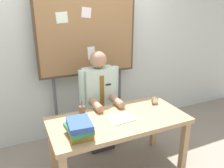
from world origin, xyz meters
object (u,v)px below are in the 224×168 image
object	(u,v)px
desk	(119,126)
person	(99,105)
book_stack	(80,128)
open_notebook	(121,118)
pen_holder	(82,110)
desk_clock	(155,101)
bulletin_board	(88,36)

from	to	relation	value
desk	person	world-z (taller)	person
desk	book_stack	xyz separation A→B (m)	(-0.50, -0.16, 0.18)
desk	open_notebook	distance (m)	0.11
person	pen_holder	xyz separation A→B (m)	(-0.33, -0.31, 0.14)
desk_clock	open_notebook	bearing A→B (deg)	-162.97
book_stack	pen_holder	bearing A→B (deg)	69.83
person	pen_holder	distance (m)	0.47
bulletin_board	book_stack	world-z (taller)	bulletin_board
desk	person	distance (m)	0.59
book_stack	desk_clock	distance (m)	1.13
person	open_notebook	size ratio (longest dim) A/B	4.71
person	open_notebook	bearing A→B (deg)	-88.27
desk_clock	pen_holder	xyz separation A→B (m)	(-0.92, 0.13, 0.01)
person	book_stack	size ratio (longest dim) A/B	4.42
pen_holder	open_notebook	bearing A→B (deg)	-40.56
person	book_stack	distance (m)	0.92
bulletin_board	book_stack	xyz separation A→B (m)	(-0.50, -1.13, -0.71)
person	open_notebook	distance (m)	0.62
person	desk	bearing A→B (deg)	-90.00
desk	person	size ratio (longest dim) A/B	1.11
open_notebook	desk_clock	world-z (taller)	desk_clock
desk	bulletin_board	distance (m)	1.32
person	bulletin_board	world-z (taller)	bulletin_board
bulletin_board	desk_clock	size ratio (longest dim) A/B	21.99
book_stack	pen_holder	xyz separation A→B (m)	(0.16, 0.44, -0.03)
open_notebook	desk_clock	distance (m)	0.60
person	open_notebook	world-z (taller)	person
book_stack	open_notebook	size ratio (longest dim) A/B	1.07
book_stack	desk_clock	world-z (taller)	book_stack
desk	open_notebook	world-z (taller)	open_notebook
book_stack	desk_clock	xyz separation A→B (m)	(1.09, 0.32, -0.04)
bulletin_board	desk_clock	world-z (taller)	bulletin_board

